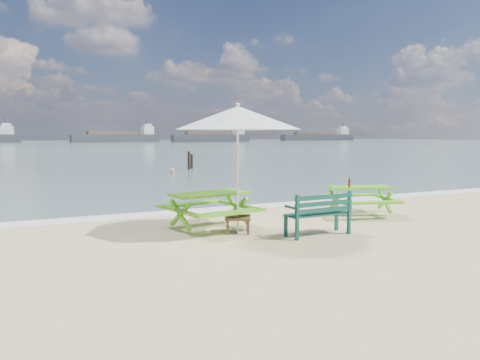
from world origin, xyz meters
name	(u,v)px	position (x,y,z in m)	size (l,w,h in m)	color
sea	(51,146)	(0.00, 85.00, 0.00)	(300.00, 300.00, 0.00)	slate
foam_strip	(233,208)	(0.00, 4.60, 0.01)	(22.00, 0.90, 0.01)	silver
picnic_table_left	(210,211)	(-1.69, 2.19, 0.40)	(2.09, 2.24, 0.83)	#55AC1A
picnic_table_right	(360,201)	(2.62, 2.16, 0.37)	(2.05, 2.18, 0.77)	#53B61B
park_bench	(318,222)	(0.14, 0.56, 0.28)	(1.48, 0.56, 0.90)	#0E3D32
side_table	(238,224)	(-1.29, 1.54, 0.19)	(0.74, 0.74, 0.36)	brown
patio_umbrella	(238,118)	(-1.29, 1.54, 2.50)	(3.69, 3.69, 2.75)	silver
beer_bottle	(349,184)	(2.23, 2.14, 0.86)	(0.07, 0.07, 0.27)	#8C4414
swimmer	(172,183)	(1.89, 16.72, -0.47)	(0.68, 0.52, 1.65)	tan
mooring_pilings	(190,162)	(4.04, 19.78, 0.42)	(0.57, 0.77, 1.31)	black
cargo_ships	(167,138)	(33.51, 123.18, 1.18)	(134.70, 21.47, 4.40)	#33373D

